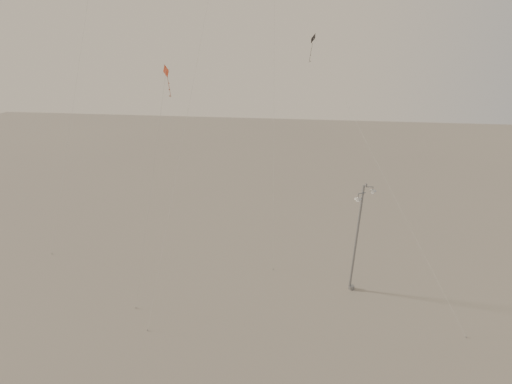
# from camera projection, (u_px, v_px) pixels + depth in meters

# --- Properties ---
(ground) EXTENTS (160.00, 160.00, 0.00)m
(ground) POSITION_uv_depth(u_px,v_px,m) (224.00, 326.00, 27.50)
(ground) COLOR gray
(ground) RESTS_ON ground
(street_lamp) EXTENTS (1.55, 0.86, 8.89)m
(street_lamp) POSITION_uv_depth(u_px,v_px,m) (358.00, 236.00, 29.95)
(street_lamp) COLOR gray
(street_lamp) RESTS_ON ground
(kite_1) EXTENTS (4.10, 9.75, 25.95)m
(kite_1) POSITION_uv_depth(u_px,v_px,m) (205.00, 22.00, 26.45)
(kite_1) COLOR black
(kite_1) RESTS_ON ground
(kite_3) EXTENTS (3.69, 1.16, 17.12)m
(kite_3) POSITION_uv_depth(u_px,v_px,m) (159.00, 127.00, 24.94)
(kite_3) COLOR maroon
(kite_3) RESTS_ON ground
(kite_4) EXTENTS (11.40, 13.87, 19.07)m
(kite_4) POSITION_uv_depth(u_px,v_px,m) (339.00, 91.00, 32.26)
(kite_4) COLOR black
(kite_4) RESTS_ON ground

